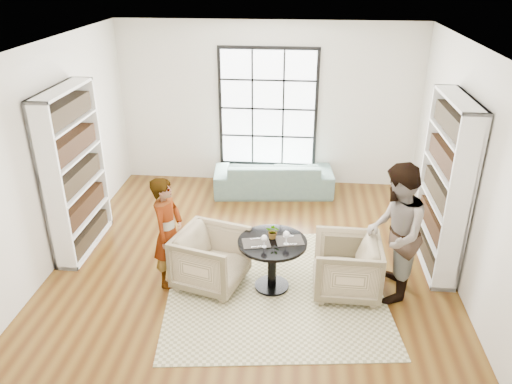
# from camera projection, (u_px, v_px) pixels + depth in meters

# --- Properties ---
(ground) EXTENTS (6.00, 6.00, 0.00)m
(ground) POSITION_uv_depth(u_px,v_px,m) (252.00, 264.00, 7.09)
(ground) COLOR brown
(room_shell) EXTENTS (6.00, 6.01, 6.00)m
(room_shell) POSITION_uv_depth(u_px,v_px,m) (255.00, 168.00, 7.05)
(room_shell) COLOR silver
(room_shell) RESTS_ON ground
(rug) EXTENTS (3.08, 3.08, 0.01)m
(rug) POSITION_uv_depth(u_px,v_px,m) (275.00, 287.00, 6.59)
(rug) COLOR #BDB78E
(rug) RESTS_ON ground
(pedestal_table) EXTENTS (0.88, 0.88, 0.71)m
(pedestal_table) POSITION_uv_depth(u_px,v_px,m) (272.00, 254.00, 6.39)
(pedestal_table) COLOR black
(pedestal_table) RESTS_ON ground
(sofa) EXTENTS (2.22, 1.04, 0.63)m
(sofa) POSITION_uv_depth(u_px,v_px,m) (273.00, 177.00, 9.15)
(sofa) COLOR gray
(sofa) RESTS_ON ground
(armchair_left) EXTENTS (1.05, 1.03, 0.77)m
(armchair_left) POSITION_uv_depth(u_px,v_px,m) (211.00, 259.00, 6.52)
(armchair_left) COLOR tan
(armchair_left) RESTS_ON ground
(armchair_right) EXTENTS (0.86, 0.83, 0.77)m
(armchair_right) POSITION_uv_depth(u_px,v_px,m) (346.00, 267.00, 6.36)
(armchair_right) COLOR #C5B98C
(armchair_right) RESTS_ON ground
(person_left) EXTENTS (0.46, 0.61, 1.52)m
(person_left) POSITION_uv_depth(u_px,v_px,m) (168.00, 232.00, 6.41)
(person_left) COLOR gray
(person_left) RESTS_ON ground
(person_right) EXTENTS (0.83, 0.98, 1.80)m
(person_right) POSITION_uv_depth(u_px,v_px,m) (395.00, 233.00, 6.10)
(person_right) COLOR gray
(person_right) RESTS_ON ground
(placemat_left) EXTENTS (0.39, 0.33, 0.01)m
(placemat_left) POSITION_uv_depth(u_px,v_px,m) (256.00, 243.00, 6.26)
(placemat_left) COLOR #272422
(placemat_left) RESTS_ON pedestal_table
(placemat_right) EXTENTS (0.39, 0.33, 0.01)m
(placemat_right) POSITION_uv_depth(u_px,v_px,m) (289.00, 240.00, 6.31)
(placemat_right) COLOR #272422
(placemat_right) RESTS_ON pedestal_table
(cutlery_left) EXTENTS (0.19, 0.25, 0.01)m
(cutlery_left) POSITION_uv_depth(u_px,v_px,m) (256.00, 242.00, 6.26)
(cutlery_left) COLOR silver
(cutlery_left) RESTS_ON placemat_left
(cutlery_right) EXTENTS (0.19, 0.25, 0.01)m
(cutlery_right) POSITION_uv_depth(u_px,v_px,m) (289.00, 240.00, 6.31)
(cutlery_right) COLOR silver
(cutlery_right) RESTS_ON placemat_right
(wine_glass_left) EXTENTS (0.08, 0.08, 0.17)m
(wine_glass_left) POSITION_uv_depth(u_px,v_px,m) (264.00, 238.00, 6.13)
(wine_glass_left) COLOR silver
(wine_glass_left) RESTS_ON pedestal_table
(wine_glass_right) EXTENTS (0.09, 0.09, 0.19)m
(wine_glass_right) POSITION_uv_depth(u_px,v_px,m) (286.00, 235.00, 6.18)
(wine_glass_right) COLOR silver
(wine_glass_right) RESTS_ON pedestal_table
(flower_centerpiece) EXTENTS (0.20, 0.18, 0.20)m
(flower_centerpiece) POSITION_uv_depth(u_px,v_px,m) (273.00, 231.00, 6.34)
(flower_centerpiece) COLOR gray
(flower_centerpiece) RESTS_ON pedestal_table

